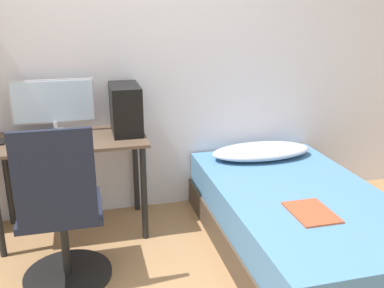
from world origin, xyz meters
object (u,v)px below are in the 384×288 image
at_px(bed, 299,222).
at_px(pc_tower, 125,109).
at_px(keyboard, 53,143).
at_px(monitor, 54,104).
at_px(office_chair, 62,225).

distance_m(bed, pc_tower, 1.44).
height_order(keyboard, pc_tower, pc_tower).
height_order(bed, pc_tower, pc_tower).
bearing_deg(monitor, keyboard, -91.66).
distance_m(monitor, keyboard, 0.35).
bearing_deg(keyboard, bed, -18.87).
xyz_separation_m(keyboard, pc_tower, (0.51, 0.18, 0.16)).
height_order(office_chair, bed, office_chair).
relative_size(keyboard, pc_tower, 0.97).
bearing_deg(pc_tower, bed, -34.05).
bearing_deg(pc_tower, office_chair, -122.93).
bearing_deg(bed, pc_tower, 145.95).
relative_size(bed, pc_tower, 4.74).
height_order(office_chair, keyboard, office_chair).
xyz_separation_m(office_chair, monitor, (-0.04, 0.82, 0.54)).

